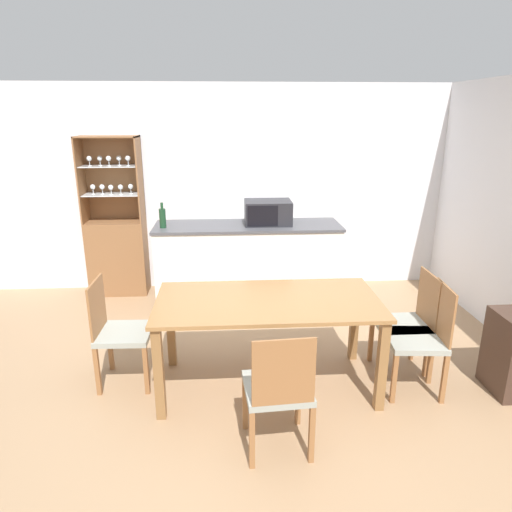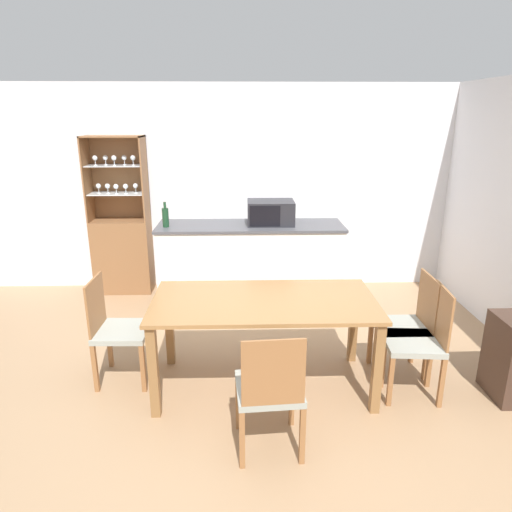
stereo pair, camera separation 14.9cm
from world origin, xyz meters
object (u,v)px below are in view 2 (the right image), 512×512
at_px(dining_chair_head_near, 270,390).
at_px(microwave, 271,212).
at_px(wine_bottle, 165,217).
at_px(display_cabinet, 122,245).
at_px(dining_chair_side_left_far, 117,329).
at_px(dining_chair_side_right_near, 418,341).
at_px(dining_table, 264,312).
at_px(dining_chair_side_right_far, 407,326).

distance_m(dining_chair_head_near, microwave, 2.58).
distance_m(microwave, wine_bottle, 1.18).
bearing_deg(display_cabinet, microwave, -15.19).
bearing_deg(display_cabinet, dining_chair_side_left_far, -77.46).
xyz_separation_m(microwave, wine_bottle, (-1.17, -0.11, -0.02)).
distance_m(dining_chair_side_right_near, microwave, 2.24).
height_order(dining_chair_head_near, dining_chair_side_right_near, same).
height_order(display_cabinet, dining_table, display_cabinet).
height_order(dining_table, microwave, microwave).
bearing_deg(dining_chair_side_right_far, dining_table, 96.38).
bearing_deg(wine_bottle, display_cabinet, 137.68).
distance_m(dining_table, dining_chair_side_right_far, 1.25).
bearing_deg(dining_chair_side_right_near, microwave, 34.47).
relative_size(microwave, wine_bottle, 1.87).
relative_size(display_cabinet, dining_chair_side_right_far, 2.13).
bearing_deg(display_cabinet, dining_chair_side_right_near, -38.94).
relative_size(dining_table, dining_chair_side_right_near, 1.95).
bearing_deg(dining_chair_side_right_near, dining_chair_head_near, 122.04).
distance_m(dining_chair_side_right_far, wine_bottle, 2.76).
bearing_deg(wine_bottle, dining_chair_head_near, -66.77).
xyz_separation_m(display_cabinet, dining_chair_side_right_far, (2.91, -2.08, -0.14)).
bearing_deg(dining_chair_side_right_near, wine_bottle, 56.53).
height_order(dining_chair_side_left_far, microwave, microwave).
distance_m(dining_table, wine_bottle, 1.95).
xyz_separation_m(dining_chair_side_right_near, wine_bottle, (-2.25, 1.75, 0.63)).
relative_size(dining_chair_head_near, wine_bottle, 3.27).
relative_size(dining_table, dining_chair_head_near, 1.95).
xyz_separation_m(dining_chair_side_right_far, wine_bottle, (-2.25, 1.48, 0.63)).
bearing_deg(dining_chair_head_near, dining_chair_side_right_far, 32.56).
relative_size(dining_table, microwave, 3.41).
xyz_separation_m(display_cabinet, microwave, (1.84, -0.50, 0.51)).
relative_size(dining_chair_head_near, dining_chair_side_right_far, 1.00).
relative_size(display_cabinet, dining_table, 1.09).
distance_m(dining_chair_side_right_far, dining_chair_side_left_far, 2.45).
height_order(dining_table, wine_bottle, wine_bottle).
height_order(dining_table, dining_chair_side_left_far, dining_chair_side_left_far).
bearing_deg(display_cabinet, dining_table, -52.71).
height_order(dining_chair_head_near, wine_bottle, wine_bottle).
distance_m(display_cabinet, dining_chair_head_near, 3.44).
height_order(dining_table, dining_chair_head_near, dining_chair_head_near).
height_order(microwave, wine_bottle, wine_bottle).
xyz_separation_m(dining_chair_side_right_far, microwave, (-1.07, 1.58, 0.65)).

